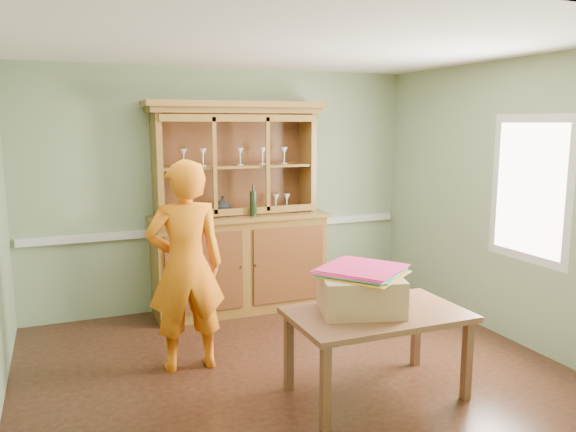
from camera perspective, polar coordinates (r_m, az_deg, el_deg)
name	(u,v)px	position (r m, az deg, el deg)	size (l,w,h in m)	color
floor	(292,370)	(5.00, 0.44, -15.39)	(4.50, 4.50, 0.00)	#472517
ceiling	(293,45)	(4.57, 0.49, 16.99)	(4.50, 4.50, 0.00)	white
wall_back	(225,189)	(6.47, -6.44, 2.74)	(4.50, 4.50, 0.00)	gray
wall_right	(506,201)	(5.84, 21.26, 1.43)	(4.00, 4.00, 0.00)	gray
wall_front	(449,276)	(2.90, 16.08, -5.92)	(4.50, 4.50, 0.00)	gray
chair_rail	(226,228)	(6.51, -6.31, -1.22)	(4.41, 0.05, 0.08)	silver
window_panel	(529,189)	(5.60, 23.31, 2.53)	(0.03, 0.96, 1.36)	silver
china_hutch	(239,239)	(6.32, -5.05, -2.30)	(1.98, 0.65, 2.33)	brown
dining_table	(377,322)	(4.43, 9.05, -10.55)	(1.34, 0.81, 0.67)	brown
cardboard_box	(361,294)	(4.35, 7.41, -7.86)	(0.60, 0.48, 0.28)	tan
kite_stack	(363,271)	(4.36, 7.62, -5.51)	(0.79, 0.79, 0.05)	gold
person	(186,266)	(4.83, -10.34, -5.04)	(0.66, 0.43, 1.81)	orange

